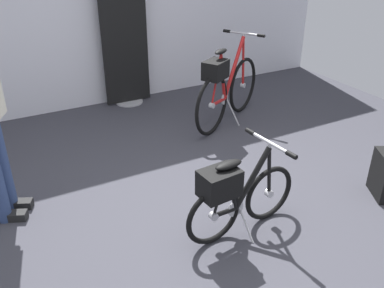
{
  "coord_description": "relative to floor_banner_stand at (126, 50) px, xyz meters",
  "views": [
    {
      "loc": [
        -1.31,
        -2.42,
        2.1
      ],
      "look_at": [
        0.1,
        0.21,
        0.55
      ],
      "focal_mm": 39.17,
      "sensor_mm": 36.0,
      "label": 1
    }
  ],
  "objects": [
    {
      "name": "ground_plane",
      "position": [
        -0.44,
        -2.61,
        -0.71
      ],
      "size": [
        7.1,
        7.1,
        0.0
      ],
      "primitive_type": "plane",
      "color": "#38383F"
    },
    {
      "name": "back_wall",
      "position": [
        -0.44,
        0.2,
        0.6
      ],
      "size": [
        7.1,
        0.1,
        2.63
      ],
      "primitive_type": "cube",
      "color": "silver",
      "rests_on": "ground_plane"
    },
    {
      "name": "floor_banner_stand",
      "position": [
        0.0,
        0.0,
        0.0
      ],
      "size": [
        0.6,
        0.36,
        1.59
      ],
      "color": "#B7B7BC",
      "rests_on": "ground_plane"
    },
    {
      "name": "folding_bike_foreground",
      "position": [
        -0.26,
        -2.92,
        -0.36
      ],
      "size": [
        1.01,
        0.53,
        0.72
      ],
      "color": "black",
      "rests_on": "ground_plane"
    },
    {
      "name": "display_bike_left",
      "position": [
        0.77,
        -1.18,
        -0.26
      ],
      "size": [
        1.3,
        0.78,
        1.02
      ],
      "color": "black",
      "rests_on": "ground_plane"
    }
  ]
}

